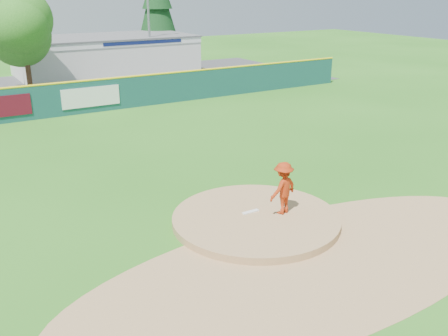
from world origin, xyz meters
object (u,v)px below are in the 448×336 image
van (35,98)px  deciduous_tree (23,31)px  light_pole_right (148,10)px  pitcher (283,188)px  pool_building_grp (106,55)px  conifer_tree (157,7)px

van → deciduous_tree: 5.56m
van → light_pole_right: (11.50, 7.97, 4.85)m
light_pole_right → pitcher: bearing=-105.5°
pool_building_grp → deciduous_tree: 11.01m
deciduous_tree → conifer_tree: 18.63m
pitcher → deciduous_tree: bearing=-96.9°
van → conifer_tree: (15.50, 14.97, 4.85)m
van → conifer_tree: size_ratio=0.51×
conifer_tree → light_pole_right: size_ratio=0.95×
van → deciduous_tree: bearing=-5.7°
conifer_tree → light_pole_right: (-4.00, -7.00, 0.00)m
pitcher → van: (-3.38, 21.29, -0.44)m
pool_building_grp → deciduous_tree: (-8.00, -6.99, 2.89)m
van → pool_building_grp: 13.90m
pitcher → pool_building_grp: size_ratio=0.12×
van → deciduous_tree: deciduous_tree is taller
deciduous_tree → light_pole_right: (11.00, 4.00, 0.99)m
pitcher → conifer_tree: conifer_tree is taller
conifer_tree → pitcher: bearing=-108.5°
pitcher → conifer_tree: (12.11, 36.26, 4.41)m
light_pole_right → pool_building_grp: bearing=135.1°
deciduous_tree → pitcher: bearing=-83.5°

